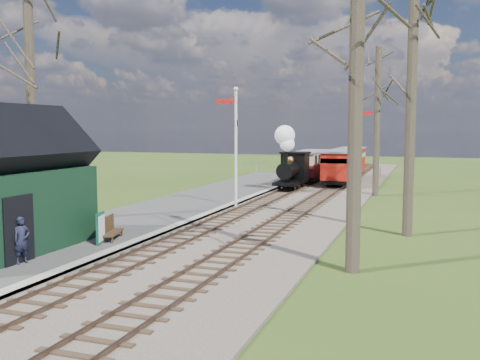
% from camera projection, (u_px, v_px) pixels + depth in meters
% --- Properties ---
extents(ground, '(140.00, 140.00, 0.00)m').
position_uv_depth(ground, '(24.00, 314.00, 12.03)').
color(ground, '#314B17').
rests_on(ground, ground).
extents(distant_hills, '(114.40, 48.00, 22.02)m').
position_uv_depth(distant_hills, '(369.00, 276.00, 73.58)').
color(distant_hills, '#385B23').
rests_on(distant_hills, ground).
extents(ballast_bed, '(8.00, 60.00, 0.10)m').
position_uv_depth(ballast_bed, '(301.00, 196.00, 32.25)').
color(ballast_bed, brown).
rests_on(ballast_bed, ground).
extents(track_near, '(1.60, 60.00, 0.15)m').
position_uv_depth(track_near, '(280.00, 194.00, 32.67)').
color(track_near, brown).
rests_on(track_near, ground).
extents(track_far, '(1.60, 60.00, 0.15)m').
position_uv_depth(track_far, '(322.00, 196.00, 31.81)').
color(track_far, brown).
rests_on(track_far, ground).
extents(platform, '(5.00, 44.00, 0.20)m').
position_uv_depth(platform, '(169.00, 211.00, 26.32)').
color(platform, '#474442').
rests_on(platform, ground).
extents(coping_strip, '(0.40, 44.00, 0.21)m').
position_uv_depth(coping_strip, '(212.00, 213.00, 25.56)').
color(coping_strip, '#B2AD9E').
rests_on(coping_strip, ground).
extents(station_shed, '(3.25, 6.30, 4.78)m').
position_uv_depth(station_shed, '(2.00, 188.00, 16.98)').
color(station_shed, black).
rests_on(station_shed, platform).
extents(semaphore_near, '(1.22, 0.24, 6.22)m').
position_uv_depth(semaphore_near, '(235.00, 139.00, 26.95)').
color(semaphore_near, silver).
rests_on(semaphore_near, ground).
extents(semaphore_far, '(1.22, 0.24, 5.72)m').
position_uv_depth(semaphore_far, '(353.00, 142.00, 30.91)').
color(semaphore_far, silver).
rests_on(semaphore_far, ground).
extents(bare_trees, '(15.51, 22.39, 12.00)m').
position_uv_depth(bare_trees, '(234.00, 101.00, 20.56)').
color(bare_trees, '#382D23').
rests_on(bare_trees, ground).
extents(fence_line, '(12.60, 0.08, 1.00)m').
position_uv_depth(fence_line, '(326.00, 170.00, 45.67)').
color(fence_line, slate).
rests_on(fence_line, ground).
extents(locomotive, '(1.65, 3.86, 4.13)m').
position_uv_depth(locomotive, '(291.00, 162.00, 35.06)').
color(locomotive, black).
rests_on(locomotive, ground).
extents(coach, '(1.93, 6.61, 2.03)m').
position_uv_depth(coach, '(310.00, 164.00, 40.80)').
color(coach, black).
rests_on(coach, ground).
extents(red_carriage_a, '(1.95, 4.82, 2.05)m').
position_uv_depth(red_carriage_a, '(339.00, 167.00, 37.68)').
color(red_carriage_a, black).
rests_on(red_carriage_a, ground).
extents(red_carriage_b, '(1.95, 4.82, 2.05)m').
position_uv_depth(red_carriage_b, '(350.00, 162.00, 42.85)').
color(red_carriage_b, black).
rests_on(red_carriage_b, ground).
extents(sign_board, '(0.29, 0.73, 1.08)m').
position_uv_depth(sign_board, '(101.00, 228.00, 18.32)').
color(sign_board, '#0F4836').
rests_on(sign_board, platform).
extents(bench, '(0.81, 1.50, 0.82)m').
position_uv_depth(bench, '(110.00, 228.00, 19.09)').
color(bench, '#3F2B16').
rests_on(bench, platform).
extents(person, '(0.47, 0.58, 1.40)m').
position_uv_depth(person, '(22.00, 240.00, 15.63)').
color(person, '#1B1D31').
rests_on(person, platform).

